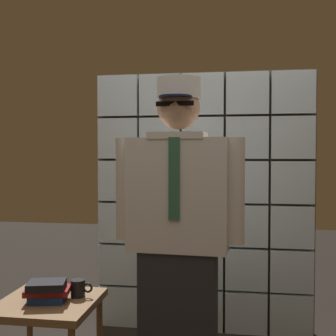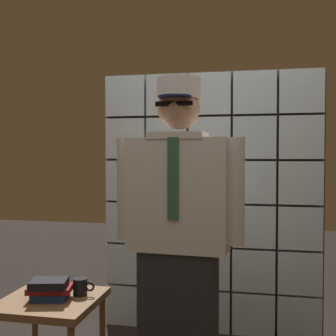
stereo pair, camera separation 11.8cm
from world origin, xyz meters
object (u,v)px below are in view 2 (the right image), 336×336
object	(u,v)px
standing_person	(179,237)
coffee_mug	(81,287)
book_stack	(50,289)
side_table	(51,311)

from	to	relation	value
standing_person	coffee_mug	distance (m)	0.65
book_stack	coffee_mug	distance (m)	0.17
side_table	coffee_mug	distance (m)	0.20
standing_person	side_table	bearing A→B (deg)	-172.42
side_table	coffee_mug	xyz separation A→B (m)	(0.14, 0.08, 0.12)
side_table	coffee_mug	bearing A→B (deg)	29.37
side_table	book_stack	bearing A→B (deg)	-73.50
side_table	coffee_mug	world-z (taller)	coffee_mug
book_stack	standing_person	bearing A→B (deg)	6.31
side_table	coffee_mug	size ratio (longest dim) A/B	4.35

